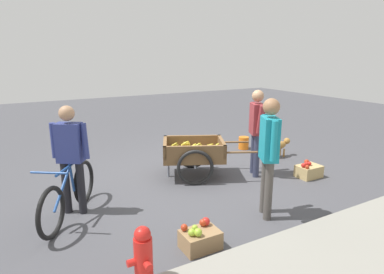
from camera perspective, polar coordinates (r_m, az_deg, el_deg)
The scene contains 11 objects.
ground_plane at distance 6.19m, azimuth -0.18°, elevation -6.73°, with size 24.00×24.00×0.00m, color #47474C.
fruit_cart at distance 6.02m, azimuth 0.33°, elevation -2.92°, with size 1.82×1.40×0.71m.
vendor_person at distance 6.08m, azimuth 11.17°, elevation 2.02°, with size 0.33×0.54×1.60m.
bicycle at distance 4.86m, azimuth -20.62°, elevation -9.30°, with size 0.97×1.41×0.85m.
cyclist_person at distance 4.80m, azimuth -20.46°, elevation -2.29°, with size 0.45×0.38×1.56m.
dog at distance 7.45m, azimuth 15.05°, elevation -1.37°, with size 0.67×0.22×0.40m.
fire_hydrant at distance 3.34m, azimuth -8.49°, elevation -20.26°, with size 0.25×0.25×0.67m.
plastic_bucket at distance 7.92m, azimuth 8.99°, elevation -1.03°, with size 0.24×0.24×0.30m, color orange.
apple_crate at distance 6.45m, azimuth 19.65°, elevation -5.56°, with size 0.44×0.32×0.31m.
mixed_fruit_crate at distance 4.00m, azimuth 1.40°, elevation -17.22°, with size 0.44×0.32×0.32m.
bystander_person at distance 4.51m, azimuth 13.26°, elevation -1.77°, with size 0.34×0.51×1.66m.
Camera 1 is at (2.80, 5.05, 2.22)m, focal length 30.60 mm.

